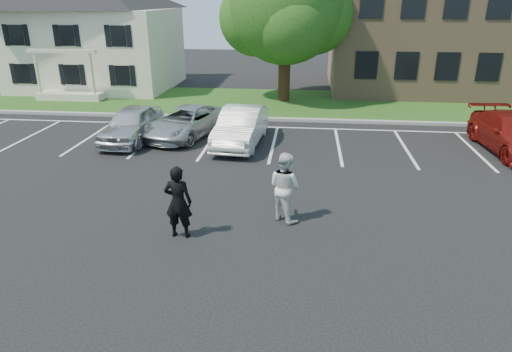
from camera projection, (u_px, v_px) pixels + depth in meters
The scene contains 12 objects.
ground_plane at pixel (252, 232), 12.44m from camera, with size 90.00×90.00×0.00m, color black.
curb at pixel (279, 119), 23.51m from camera, with size 40.00×0.30×0.15m, color gray.
grass_strip at pixel (283, 103), 27.22m from camera, with size 44.00×8.00×0.08m, color #19440F.
stall_lines at pixel (306, 139), 20.58m from camera, with size 34.00×5.36×0.01m.
house at pixel (96, 30), 30.81m from camera, with size 10.30×9.22×7.60m.
office_building at pixel (503, 26), 29.83m from camera, with size 22.40×10.40×8.30m.
tree at pixel (287, 8), 25.96m from camera, with size 7.80×7.20×8.80m.
man_black_suit at pixel (178, 202), 11.88m from camera, with size 0.73×0.48×1.99m, color black.
man_white_shirt at pixel (285, 187), 12.81m from camera, with size 0.98×0.76×2.01m, color silver.
car_silver_west at pixel (132, 124), 20.03m from camera, with size 1.78×4.43×1.51m, color silver.
car_silver_minivan at pixel (186, 122), 20.68m from camera, with size 2.22×4.82×1.34m, color #AEB1B5.
car_white_sedan at pixel (241, 127), 19.54m from camera, with size 1.65×4.74×1.56m, color silver.
Camera 1 is at (1.30, -10.93, 6.00)m, focal length 32.00 mm.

